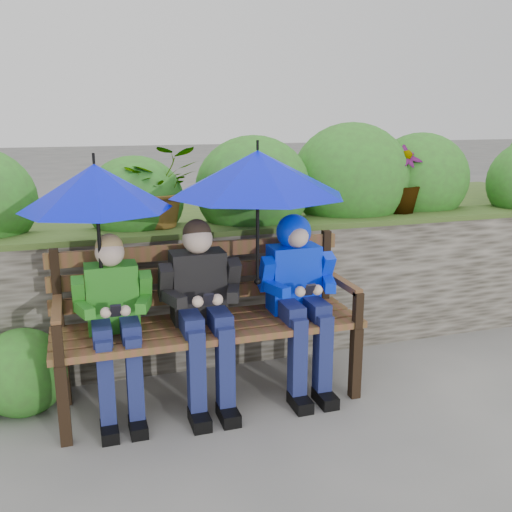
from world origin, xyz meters
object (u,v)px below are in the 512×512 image
object	(u,v)px
umbrella_right	(258,173)
boy_middle	(202,303)
boy_left	(114,315)
park_bench	(207,312)
boy_right	(298,287)
umbrella_left	(96,187)

from	to	relation	value
umbrella_right	boy_middle	bearing A→B (deg)	179.25
boy_left	boy_middle	size ratio (longest dim) A/B	0.95
park_bench	umbrella_right	size ratio (longest dim) A/B	1.77
boy_right	umbrella_left	size ratio (longest dim) A/B	1.36
park_bench	boy_middle	bearing A→B (deg)	-119.36
boy_right	umbrella_right	distance (m)	0.81
boy_middle	umbrella_left	size ratio (longest dim) A/B	1.37
park_bench	boy_middle	xyz separation A→B (m)	(-0.05, -0.10, 0.10)
boy_middle	umbrella_left	world-z (taller)	umbrella_left
boy_right	umbrella_left	xyz separation A→B (m)	(-1.25, 0.02, 0.71)
boy_right	umbrella_left	bearing A→B (deg)	178.90
park_bench	boy_left	distance (m)	0.60
boy_middle	boy_right	bearing A→B (deg)	1.21
umbrella_left	umbrella_right	bearing A→B (deg)	-2.56
boy_middle	umbrella_left	xyz separation A→B (m)	(-0.59, 0.04, 0.75)
park_bench	boy_middle	size ratio (longest dim) A/B	1.63
park_bench	umbrella_right	bearing A→B (deg)	-18.07
boy_left	boy_right	world-z (taller)	boy_right
boy_left	boy_middle	world-z (taller)	boy_middle
umbrella_right	umbrella_left	bearing A→B (deg)	177.44
umbrella_left	umbrella_right	size ratio (longest dim) A/B	0.79
umbrella_left	boy_right	bearing A→B (deg)	-1.10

